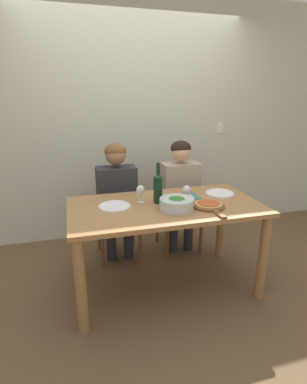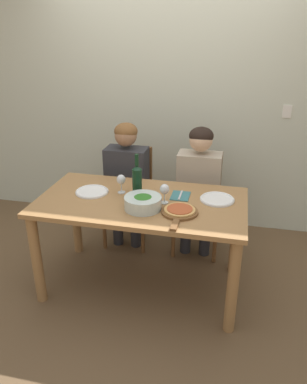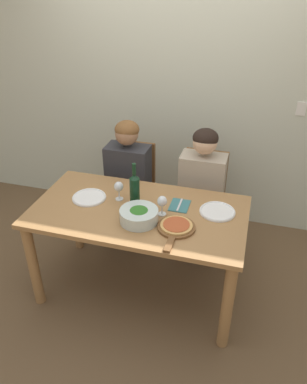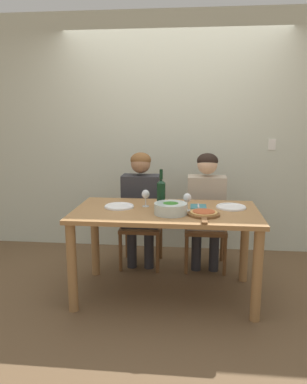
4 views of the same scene
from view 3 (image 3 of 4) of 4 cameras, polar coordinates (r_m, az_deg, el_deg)
name	(u,v)px [view 3 (image 3 of 4)]	position (r m, az deg, el deg)	size (l,w,h in m)	color
ground_plane	(140,287)	(3.24, -2.01, -14.27)	(40.00, 40.00, 0.00)	brown
back_wall	(179,87)	(3.62, 3.88, 15.68)	(10.00, 0.06, 2.70)	beige
dining_table	(139,224)	(2.82, -2.25, -4.89)	(1.57, 0.84, 0.78)	#9E7042
chair_left	(133,189)	(3.57, -3.21, 0.43)	(0.42, 0.42, 0.93)	brown
chair_right	(202,199)	(3.43, 7.43, -1.13)	(0.42, 0.42, 0.93)	brown
person_woman	(128,173)	(3.36, -3.96, 2.86)	(0.47, 0.51, 1.20)	#28282D
person_man	(202,183)	(3.22, 7.36, 1.30)	(0.47, 0.51, 1.20)	#28282D
wine_bottle	(135,189)	(2.74, -2.89, 0.46)	(0.07, 0.07, 0.34)	black
broccoli_bowl	(139,215)	(2.60, -2.23, -3.58)	(0.27, 0.27, 0.10)	silver
dinner_plate_left	(89,197)	(2.91, -9.78, -0.78)	(0.26, 0.26, 0.02)	white
dinner_plate_right	(217,211)	(2.75, 9.70, -2.91)	(0.26, 0.26, 0.02)	white
pizza_on_board	(176,227)	(2.54, 3.44, -5.38)	(0.26, 0.40, 0.04)	brown
wine_glass_left	(119,187)	(2.82, -5.32, 0.70)	(0.07, 0.07, 0.15)	silver
wine_glass_right	(162,202)	(2.64, 1.33, -1.54)	(0.07, 0.07, 0.15)	silver
fork_on_napkin	(180,205)	(2.79, 3.99, -2.05)	(0.14, 0.18, 0.01)	#387075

